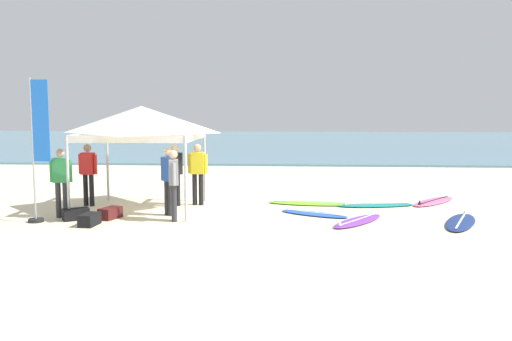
% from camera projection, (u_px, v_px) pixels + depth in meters
% --- Properties ---
extents(ground_plane, '(80.00, 80.00, 0.00)m').
position_uv_depth(ground_plane, '(239.00, 218.00, 13.56)').
color(ground_plane, beige).
extents(sea, '(80.00, 36.00, 0.10)m').
position_uv_depth(sea, '(275.00, 142.00, 43.46)').
color(sea, '#568499').
rests_on(sea, ground).
extents(canopy_tent, '(2.98, 2.98, 2.75)m').
position_uv_depth(canopy_tent, '(141.00, 120.00, 14.37)').
color(canopy_tent, '#B7B7BC').
rests_on(canopy_tent, ground).
extents(surfboard_lime, '(2.46, 0.92, 0.19)m').
position_uv_depth(surfboard_lime, '(311.00, 203.00, 15.45)').
color(surfboard_lime, '#7AD12D').
rests_on(surfboard_lime, ground).
extents(surfboard_purple, '(1.63, 2.01, 0.19)m').
position_uv_depth(surfboard_purple, '(358.00, 221.00, 13.01)').
color(surfboard_purple, purple).
rests_on(surfboard_purple, ground).
extents(surfboard_teal, '(2.22, 0.97, 0.19)m').
position_uv_depth(surfboard_teal, '(376.00, 205.00, 15.16)').
color(surfboard_teal, '#19847F').
rests_on(surfboard_teal, ground).
extents(surfboard_blue, '(1.87, 1.32, 0.19)m').
position_uv_depth(surfboard_blue, '(314.00, 214.00, 13.91)').
color(surfboard_blue, blue).
rests_on(surfboard_blue, ground).
extents(surfboard_pink, '(1.85, 2.10, 0.19)m').
position_uv_depth(surfboard_pink, '(434.00, 201.00, 15.75)').
color(surfboard_pink, pink).
rests_on(surfboard_pink, ground).
extents(surfboard_navy, '(1.45, 2.35, 0.19)m').
position_uv_depth(surfboard_navy, '(461.00, 222.00, 12.89)').
color(surfboard_navy, navy).
rests_on(surfboard_navy, ground).
extents(person_red, '(0.55, 0.27, 1.71)m').
position_uv_depth(person_red, '(88.00, 170.00, 15.12)').
color(person_red, black).
rests_on(person_red, ground).
extents(person_green, '(0.55, 0.24, 1.71)m').
position_uv_depth(person_green, '(61.00, 178.00, 13.48)').
color(person_green, '#2D2D33').
rests_on(person_green, ground).
extents(person_grey, '(0.29, 0.54, 1.71)m').
position_uv_depth(person_grey, '(174.00, 180.00, 13.07)').
color(person_grey, '#2D2D33').
rests_on(person_grey, ground).
extents(person_blue, '(0.41, 0.42, 1.71)m').
position_uv_depth(person_blue, '(168.00, 177.00, 13.77)').
color(person_blue, '#2D2D33').
rests_on(person_blue, ground).
extents(person_yellow, '(0.55, 0.23, 1.71)m').
position_uv_depth(person_yellow, '(198.00, 170.00, 15.26)').
color(person_yellow, black).
rests_on(person_yellow, ground).
extents(person_black, '(0.38, 0.48, 1.71)m').
position_uv_depth(person_black, '(175.00, 171.00, 15.05)').
color(person_black, black).
rests_on(person_black, ground).
extents(banner_flag, '(0.60, 0.36, 3.40)m').
position_uv_depth(banner_flag, '(38.00, 156.00, 12.87)').
color(banner_flag, '#99999E').
rests_on(banner_flag, ground).
extents(gear_bag_near_tent, '(0.37, 0.62, 0.28)m').
position_uv_depth(gear_bag_near_tent, '(90.00, 220.00, 12.65)').
color(gear_bag_near_tent, black).
rests_on(gear_bag_near_tent, ground).
extents(gear_bag_by_pole, '(0.48, 0.67, 0.28)m').
position_uv_depth(gear_bag_by_pole, '(110.00, 213.00, 13.44)').
color(gear_bag_by_pole, '#4C1919').
rests_on(gear_bag_by_pole, ground).
extents(gear_bag_on_sand, '(0.68, 0.59, 0.28)m').
position_uv_depth(gear_bag_on_sand, '(76.00, 214.00, 13.30)').
color(gear_bag_on_sand, black).
rests_on(gear_bag_on_sand, ground).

